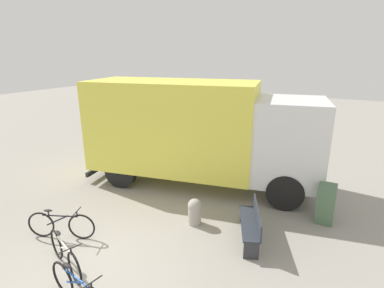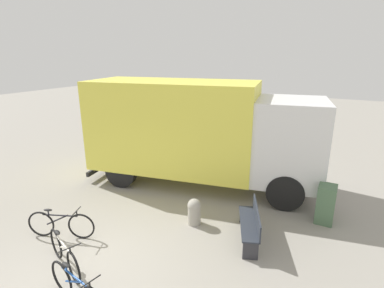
{
  "view_description": "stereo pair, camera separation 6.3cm",
  "coord_description": "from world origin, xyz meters",
  "px_view_note": "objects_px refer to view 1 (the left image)",
  "views": [
    {
      "loc": [
        4.43,
        -3.64,
        4.37
      ],
      "look_at": [
        0.62,
        3.65,
        1.88
      ],
      "focal_mm": 28.0,
      "sensor_mm": 36.0,
      "label": 1
    },
    {
      "loc": [
        4.48,
        -3.62,
        4.37
      ],
      "look_at": [
        0.62,
        3.65,
        1.88
      ],
      "focal_mm": 28.0,
      "sensor_mm": 36.0,
      "label": 2
    }
  ],
  "objects_px": {
    "utility_box": "(326,204)",
    "park_bench": "(252,222)",
    "bicycle_middle": "(65,254)",
    "delivery_truck": "(198,130)",
    "bollard_near_bench": "(195,211)",
    "bicycle_near": "(61,225)"
  },
  "relations": [
    {
      "from": "bicycle_near",
      "to": "bicycle_middle",
      "type": "xyz_separation_m",
      "value": [
        1.01,
        -0.74,
        0.0
      ]
    },
    {
      "from": "delivery_truck",
      "to": "bicycle_middle",
      "type": "height_order",
      "value": "delivery_truck"
    },
    {
      "from": "park_bench",
      "to": "bicycle_middle",
      "type": "height_order",
      "value": "park_bench"
    },
    {
      "from": "bicycle_middle",
      "to": "bollard_near_bench",
      "type": "xyz_separation_m",
      "value": [
        1.6,
        2.83,
        0.02
      ]
    },
    {
      "from": "bicycle_middle",
      "to": "utility_box",
      "type": "bearing_deg",
      "value": 65.25
    },
    {
      "from": "park_bench",
      "to": "bicycle_middle",
      "type": "xyz_separation_m",
      "value": [
        -3.15,
        -2.85,
        -0.1
      ]
    },
    {
      "from": "utility_box",
      "to": "bicycle_near",
      "type": "bearing_deg",
      "value": -145.89
    },
    {
      "from": "park_bench",
      "to": "bollard_near_bench",
      "type": "height_order",
      "value": "park_bench"
    },
    {
      "from": "delivery_truck",
      "to": "bollard_near_bench",
      "type": "bearing_deg",
      "value": -75.96
    },
    {
      "from": "delivery_truck",
      "to": "utility_box",
      "type": "bearing_deg",
      "value": -19.6
    },
    {
      "from": "delivery_truck",
      "to": "bicycle_middle",
      "type": "bearing_deg",
      "value": -106.12
    },
    {
      "from": "bicycle_near",
      "to": "bollard_near_bench",
      "type": "height_order",
      "value": "bicycle_near"
    },
    {
      "from": "bicycle_near",
      "to": "bollard_near_bench",
      "type": "bearing_deg",
      "value": 16.36
    },
    {
      "from": "delivery_truck",
      "to": "utility_box",
      "type": "xyz_separation_m",
      "value": [
        4.16,
        -0.65,
        -1.42
      ]
    },
    {
      "from": "utility_box",
      "to": "park_bench",
      "type": "bearing_deg",
      "value": -131.12
    },
    {
      "from": "bollard_near_bench",
      "to": "utility_box",
      "type": "relative_size",
      "value": 0.69
    },
    {
      "from": "bicycle_near",
      "to": "bicycle_middle",
      "type": "distance_m",
      "value": 1.25
    },
    {
      "from": "park_bench",
      "to": "bicycle_near",
      "type": "bearing_deg",
      "value": 95.31
    },
    {
      "from": "delivery_truck",
      "to": "utility_box",
      "type": "relative_size",
      "value": 7.63
    },
    {
      "from": "bollard_near_bench",
      "to": "utility_box",
      "type": "distance_m",
      "value": 3.52
    },
    {
      "from": "bollard_near_bench",
      "to": "utility_box",
      "type": "xyz_separation_m",
      "value": [
        3.05,
        1.75,
        0.14
      ]
    },
    {
      "from": "park_bench",
      "to": "bollard_near_bench",
      "type": "bearing_deg",
      "value": 69.34
    }
  ]
}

